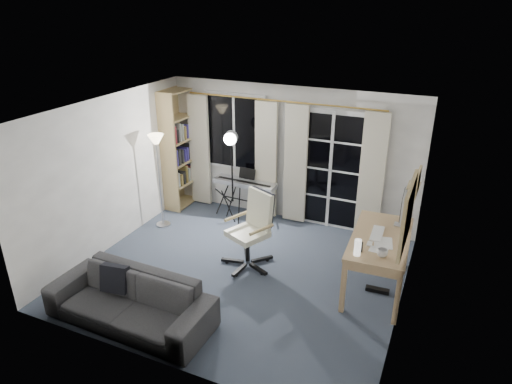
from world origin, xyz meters
TOP-DOWN VIEW (x-y plane):
  - floor at (0.00, 0.00)m, footprint 4.50×4.00m
  - window at (-1.05, 1.97)m, footprint 1.20×0.08m
  - french_door at (0.75, 1.97)m, footprint 1.32×0.09m
  - curtains at (-0.14, 1.88)m, footprint 3.60×0.07m
  - bookshelf at (-2.13, 1.82)m, footprint 0.36×1.04m
  - torchiere_lamp at (-1.91, 0.79)m, footprint 0.27×0.27m
  - keyboard_piano at (-0.73, 1.70)m, footprint 1.19×0.61m
  - studio_light at (-0.84, 1.39)m, footprint 0.37×0.38m
  - office_chair at (0.07, 0.32)m, footprint 0.80×0.81m
  - desk at (1.88, 0.42)m, footprint 0.81×1.52m
  - monitor at (2.08, 0.87)m, footprint 0.20×0.58m
  - desk_clutter at (1.82, 0.18)m, footprint 0.45×0.92m
  - mug at (1.98, -0.08)m, footprint 0.14×0.11m
  - wall_mirror at (2.22, -0.35)m, footprint 0.04×0.94m
  - framed_print at (2.23, 0.55)m, footprint 0.03×0.42m
  - wall_shelf at (2.16, 1.05)m, footprint 0.16×0.30m
  - sofa at (-0.77, -1.55)m, footprint 2.11×0.65m

SIDE VIEW (x-z plane):
  - floor at x=0.00m, z-range -0.02..0.00m
  - sofa at x=-0.77m, z-range 0.00..0.82m
  - desk_clutter at x=1.82m, z-range 0.12..1.13m
  - keyboard_piano at x=-0.73m, z-range 0.22..1.07m
  - office_chair at x=0.07m, z-range 0.10..1.25m
  - desk at x=1.88m, z-range 0.30..1.10m
  - mug at x=1.98m, z-range 0.80..0.93m
  - french_door at x=0.75m, z-range -0.03..2.08m
  - bookshelf at x=-2.13m, z-range -0.06..2.18m
  - curtains at x=-0.14m, z-range 0.03..2.16m
  - monitor at x=2.08m, z-range 0.85..1.35m
  - torchiere_lamp at x=-1.91m, z-range 0.51..2.17m
  - studio_light at x=-0.84m, z-range 0.52..2.24m
  - wall_shelf at x=2.16m, z-range 1.32..1.50m
  - window at x=-1.05m, z-range 0.80..2.20m
  - wall_mirror at x=2.22m, z-range 1.18..1.92m
  - framed_print at x=2.23m, z-range 1.44..1.76m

